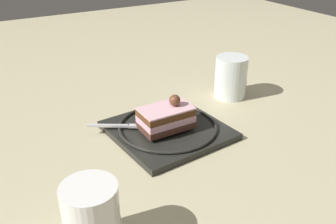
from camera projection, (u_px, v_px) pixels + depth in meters
name	position (u px, v px, depth m)	size (l,w,h in m)	color
ground_plane	(164.00, 134.00, 0.77)	(2.40, 2.40, 0.00)	#B9AF89
dessert_plate	(168.00, 129.00, 0.76)	(0.23, 0.23, 0.02)	black
cake_slice	(167.00, 117.00, 0.74)	(0.06, 0.10, 0.07)	#553025
fork	(120.00, 126.00, 0.75)	(0.07, 0.11, 0.00)	silver
drink_glass_near	(92.00, 221.00, 0.48)	(0.07, 0.07, 0.10)	white
drink_glass_far	(231.00, 80.00, 0.91)	(0.08, 0.08, 0.10)	white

